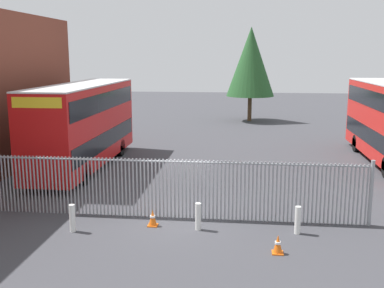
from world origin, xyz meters
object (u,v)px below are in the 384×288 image
object	(u,v)px
bollard_near_right	(298,220)
traffic_cone_mid_forecourt	(153,218)
double_decker_bus_near_gate	(84,122)
bollard_near_left	(72,218)
bollard_center_front	(198,217)
traffic_cone_by_gate	(278,244)

from	to	relation	value
bollard_near_right	traffic_cone_mid_forecourt	distance (m)	4.97
double_decker_bus_near_gate	traffic_cone_mid_forecourt	bearing A→B (deg)	-57.03
bollard_near_left	double_decker_bus_near_gate	bearing A→B (deg)	106.58
bollard_center_front	traffic_cone_by_gate	bearing A→B (deg)	-32.42
double_decker_bus_near_gate	bollard_center_front	bearing A→B (deg)	-50.31
bollard_near_left	bollard_near_right	world-z (taller)	same
bollard_center_front	bollard_near_left	bearing A→B (deg)	-171.47
double_decker_bus_near_gate	bollard_near_left	xyz separation A→B (m)	(2.65, -8.90, -1.95)
double_decker_bus_near_gate	traffic_cone_by_gate	world-z (taller)	double_decker_bus_near_gate
double_decker_bus_near_gate	bollard_center_front	distance (m)	10.92
bollard_near_left	traffic_cone_by_gate	size ratio (longest dim) A/B	1.61
double_decker_bus_near_gate	bollard_near_left	bearing A→B (deg)	-73.42
double_decker_bus_near_gate	bollard_center_front	size ratio (longest dim) A/B	11.38
double_decker_bus_near_gate	bollard_near_right	xyz separation A→B (m)	(10.21, -8.24, -1.95)
double_decker_bus_near_gate	traffic_cone_by_gate	distance (m)	13.85
double_decker_bus_near_gate	traffic_cone_mid_forecourt	world-z (taller)	double_decker_bus_near_gate
bollard_near_left	traffic_cone_mid_forecourt	world-z (taller)	bollard_near_left
bollard_near_left	traffic_cone_by_gate	distance (m)	6.87
bollard_near_right	traffic_cone_by_gate	size ratio (longest dim) A/B	1.61
bollard_near_right	bollard_near_left	bearing A→B (deg)	-175.01
traffic_cone_mid_forecourt	bollard_center_front	bearing A→B (deg)	-6.42
bollard_near_left	bollard_center_front	distance (m)	4.26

